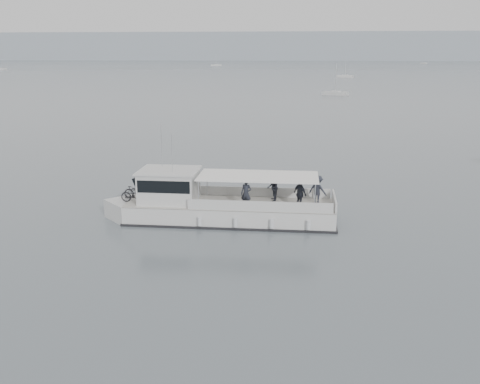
{
  "coord_description": "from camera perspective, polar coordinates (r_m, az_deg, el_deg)",
  "views": [
    {
      "loc": [
        6.89,
        -30.08,
        8.62
      ],
      "look_at": [
        4.23,
        -3.49,
        1.6
      ],
      "focal_mm": 40.0,
      "sensor_mm": 36.0,
      "label": 1
    }
  ],
  "objects": [
    {
      "name": "ground",
      "position": [
        32.04,
        -6.92,
        -1.0
      ],
      "size": [
        1400.0,
        1400.0,
        0.0
      ],
      "primitive_type": "plane",
      "color": "#525D61",
      "rests_on": "ground"
    },
    {
      "name": "moored_fleet",
      "position": [
        210.88,
        1.75,
        12.47
      ],
      "size": [
        345.46,
        375.67,
        9.4
      ],
      "color": "silver",
      "rests_on": "ground"
    },
    {
      "name": "headland",
      "position": [
        590.15,
        5.23,
        15.19
      ],
      "size": [
        1400.0,
        90.0,
        28.0
      ],
      "primitive_type": "cube",
      "color": "#939EA8",
      "rests_on": "ground"
    },
    {
      "name": "tour_boat",
      "position": [
        28.04,
        -3.2,
        -1.4
      ],
      "size": [
        12.34,
        3.26,
        5.17
      ],
      "rotation": [
        0.0,
        0.0,
        -0.01
      ],
      "color": "silver",
      "rests_on": "ground"
    }
  ]
}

